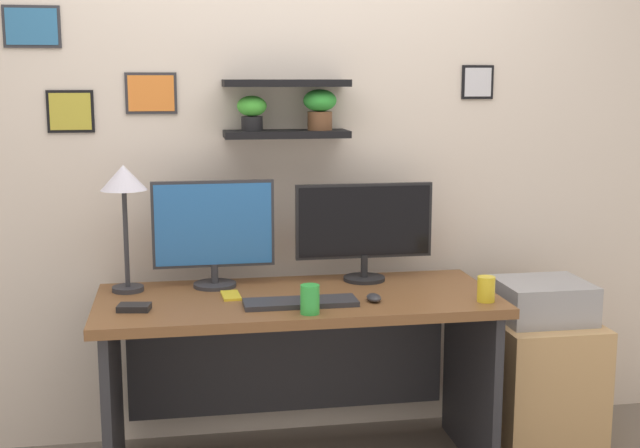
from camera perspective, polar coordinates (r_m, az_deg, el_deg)
The scene contains 13 objects.
back_wall_assembly at distance 3.71m, azimuth -2.59°, elevation 5.87°, with size 4.40×0.24×2.70m.
desk at distance 3.49m, azimuth -1.64°, elevation -8.03°, with size 1.61×0.68×0.75m.
monitor_left at distance 3.51m, azimuth -7.27°, elevation -0.42°, with size 0.51×0.18×0.45m.
monitor_right at distance 3.60m, azimuth 3.04°, elevation -0.18°, with size 0.60×0.18×0.42m.
keyboard at distance 3.25m, azimuth -1.34°, elevation -5.38°, with size 0.44×0.14×0.02m, color #2D2D33.
computer_mouse at distance 3.30m, azimuth 3.69°, elevation -5.04°, with size 0.06×0.09×0.03m, color #2D2D33.
desk_lamp at distance 3.47m, azimuth -13.23°, elevation 2.32°, with size 0.19×0.19×0.52m.
cell_phone at distance 3.39m, azimuth -6.10°, elevation -4.87°, with size 0.07×0.14×0.01m, color yellow.
pen_cup at distance 3.35m, azimuth 11.26°, elevation -4.37°, with size 0.07×0.07×0.10m, color yellow.
scissors_tray at distance 3.25m, azimuth -12.57°, elevation -5.58°, with size 0.12×0.08×0.02m, color black.
water_cup at distance 3.12m, azimuth -0.69°, elevation -5.16°, with size 0.07×0.07×0.11m, color green.
drawer_cabinet at distance 3.89m, azimuth 14.72°, elevation -10.37°, with size 0.44×0.50×0.58m, color tan.
printer at distance 3.78m, azimuth 14.97°, elevation -5.06°, with size 0.38×0.34×0.17m, color #9E9EA3.
Camera 1 is at (-0.47, -3.24, 1.62)m, focal length 46.90 mm.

